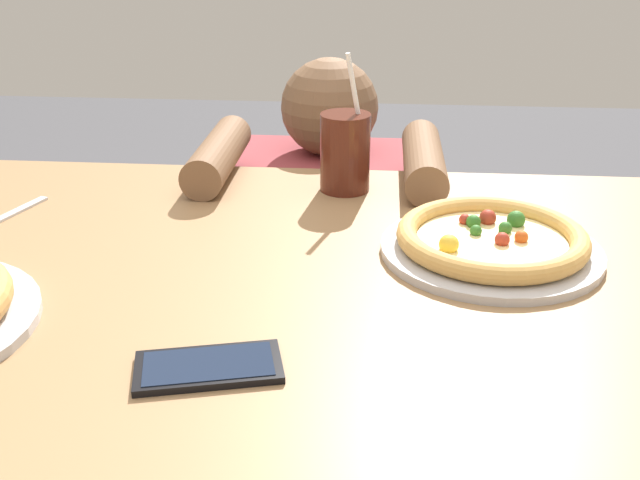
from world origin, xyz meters
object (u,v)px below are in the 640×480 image
Objects in this scene: drink_cup_colored at (345,152)px; diner_seated at (328,290)px; pizza_far at (491,241)px; cell_phone at (209,367)px.

diner_seated is at bearing 99.45° from drink_cup_colored.
pizza_far is 0.69m from diner_seated.
cell_phone is at bearing -136.05° from pizza_far.
diner_seated is (-0.26, 0.52, -0.36)m from pizza_far.
pizza_far is 1.84× the size of cell_phone.
pizza_far is 1.32× the size of drink_cup_colored.
cell_phone is at bearing -101.31° from drink_cup_colored.
diner_seated reaches higher than cell_phone.
pizza_far is 0.32m from drink_cup_colored.
drink_cup_colored is at bearing -80.55° from diner_seated.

